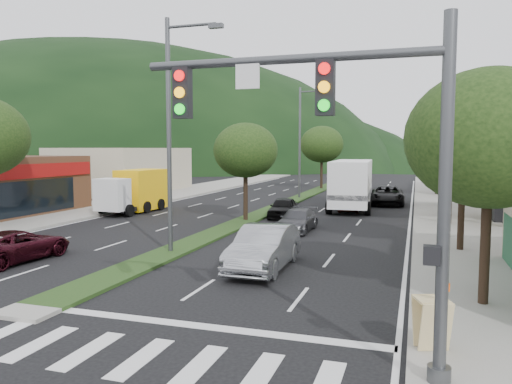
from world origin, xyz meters
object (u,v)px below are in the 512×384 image
(suv_maroon, at_px, (17,245))
(box_truck, at_px, (136,192))
(streetlight_mid, at_px, (302,137))
(car_queue_d, at_px, (387,195))
(tree_r_d, at_px, (443,140))
(sedan_silver, at_px, (264,248))
(tree_med_near, at_px, (245,150))
(motorhome, at_px, (352,183))
(car_queue_c, at_px, (349,202))
(tree_r_e, at_px, (438,145))
(a_frame_sign, at_px, (432,319))
(tree_r_a, at_px, (490,139))
(tree_r_c, at_px, (451,145))
(car_queue_b, at_px, (297,220))
(tree_r_b, at_px, (464,137))
(traffic_signal, at_px, (359,143))
(tree_med_far, at_px, (322,144))
(streetlight_near, at_px, (173,124))
(car_queue_a, at_px, (283,208))

(suv_maroon, height_order, box_truck, box_truck)
(streetlight_mid, relative_size, car_queue_d, 1.83)
(tree_r_d, xyz_separation_m, sedan_silver, (-7.30, -23.52, -4.36))
(tree_med_near, height_order, motorhome, tree_med_near)
(tree_r_d, relative_size, car_queue_c, 1.76)
(tree_r_e, xyz_separation_m, a_frame_sign, (-1.50, -39.88, -4.06))
(tree_r_a, relative_size, motorhome, 0.69)
(tree_r_d, bearing_deg, tree_r_c, -90.00)
(tree_med_near, distance_m, car_queue_b, 6.09)
(car_queue_d, distance_m, box_truck, 19.85)
(tree_r_c, relative_size, box_truck, 1.04)
(tree_r_b, relative_size, car_queue_d, 1.27)
(tree_r_e, bearing_deg, streetlight_mid, -149.31)
(traffic_signal, xyz_separation_m, box_truck, (-18.03, 21.50, -3.22))
(tree_med_far, relative_size, box_truck, 1.11)
(sedan_silver, bearing_deg, a_frame_sign, -48.09)
(streetlight_near, bearing_deg, sedan_silver, -18.70)
(streetlight_near, bearing_deg, tree_r_e, 69.77)
(streetlight_near, bearing_deg, a_frame_sign, -37.44)
(motorhome, bearing_deg, box_truck, -158.53)
(streetlight_mid, bearing_deg, tree_med_near, -90.78)
(box_truck, bearing_deg, tree_r_b, 162.33)
(sedan_silver, bearing_deg, suv_maroon, -170.82)
(tree_r_a, xyz_separation_m, car_queue_d, (-4.09, 26.34, -4.06))
(car_queue_d, distance_m, motorhome, 4.60)
(tree_r_b, distance_m, box_truck, 22.75)
(car_queue_c, relative_size, a_frame_sign, 2.66)
(tree_r_a, xyz_separation_m, suv_maroon, (-17.26, 0.79, -4.19))
(tree_med_far, bearing_deg, tree_r_e, -18.43)
(car_queue_b, height_order, a_frame_sign, a_frame_sign)
(sedan_silver, xyz_separation_m, suv_maroon, (-9.97, -1.69, -0.19))
(traffic_signal, relative_size, sedan_silver, 1.41)
(tree_med_far, bearing_deg, tree_r_b, -69.44)
(car_queue_a, relative_size, car_queue_d, 0.72)
(sedan_silver, bearing_deg, tree_r_c, 61.22)
(sedan_silver, xyz_separation_m, car_queue_b, (-0.79, 8.86, -0.22))
(car_queue_b, relative_size, motorhome, 0.43)
(tree_r_c, relative_size, tree_r_e, 0.97)
(tree_r_c, relative_size, car_queue_a, 1.66)
(tree_r_e, bearing_deg, tree_r_a, -90.00)
(traffic_signal, relative_size, tree_med_far, 1.01)
(tree_r_a, height_order, box_truck, tree_r_a)
(tree_r_c, bearing_deg, car_queue_a, 178.08)
(sedan_silver, distance_m, suv_maroon, 10.11)
(tree_r_b, relative_size, streetlight_mid, 0.69)
(tree_med_near, relative_size, streetlight_mid, 0.60)
(suv_maroon, xyz_separation_m, box_truck, (-3.74, 15.17, 0.80))
(tree_r_e, xyz_separation_m, motorhome, (-6.50, -13.39, -2.95))
(traffic_signal, relative_size, tree_med_near, 1.16)
(tree_r_b, distance_m, a_frame_sign, 12.70)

